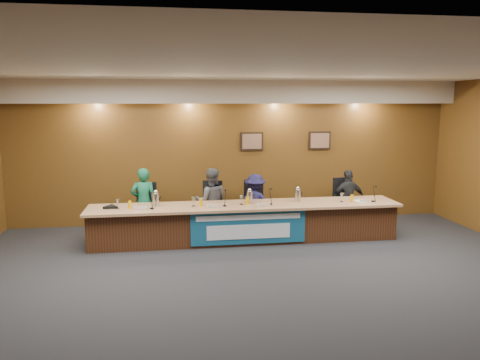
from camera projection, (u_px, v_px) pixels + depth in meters
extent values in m
plane|color=black|center=(270.00, 287.00, 7.00)|extent=(10.00, 10.00, 0.00)
cube|color=silver|center=(273.00, 68.00, 6.47)|extent=(10.00, 8.00, 0.04)
cube|color=#573714|center=(234.00, 152.00, 10.64)|extent=(10.00, 0.04, 3.20)
cube|color=beige|center=(236.00, 92.00, 10.17)|extent=(10.00, 0.50, 0.50)
cube|color=#402010|center=(245.00, 223.00, 9.28)|extent=(6.00, 0.80, 0.70)
cube|color=#A2744F|center=(246.00, 206.00, 9.17)|extent=(6.10, 0.95, 0.05)
cube|color=#135278|center=(249.00, 227.00, 8.87)|extent=(2.20, 0.02, 0.65)
cube|color=silver|center=(249.00, 217.00, 8.82)|extent=(2.00, 0.01, 0.10)
cube|color=silver|center=(249.00, 232.00, 8.87)|extent=(1.60, 0.01, 0.28)
cube|color=black|center=(252.00, 141.00, 10.62)|extent=(0.52, 0.04, 0.42)
cube|color=black|center=(320.00, 140.00, 10.85)|extent=(0.52, 0.04, 0.42)
imported|color=#12563A|center=(144.00, 202.00, 9.53)|extent=(0.54, 0.37, 1.42)
imported|color=#45474A|center=(211.00, 201.00, 9.73)|extent=(0.70, 0.56, 1.39)
imported|color=#151338|center=(255.00, 203.00, 9.88)|extent=(0.91, 0.71, 1.24)
imported|color=black|center=(348.00, 199.00, 10.17)|extent=(0.76, 0.32, 1.29)
cube|color=black|center=(144.00, 212.00, 9.66)|extent=(0.57, 0.57, 0.08)
cube|color=black|center=(211.00, 210.00, 9.86)|extent=(0.59, 0.59, 0.08)
cube|color=black|center=(254.00, 209.00, 10.00)|extent=(0.52, 0.52, 0.08)
cube|color=black|center=(346.00, 206.00, 10.30)|extent=(0.55, 0.55, 0.08)
cube|color=white|center=(140.00, 208.00, 8.66)|extent=(0.24, 0.08, 0.10)
cylinder|color=black|center=(152.00, 208.00, 8.77)|extent=(0.07, 0.07, 0.02)
cylinder|color=#DF9F00|center=(130.00, 205.00, 8.77)|extent=(0.06, 0.06, 0.15)
cylinder|color=silver|center=(118.00, 204.00, 8.76)|extent=(0.08, 0.08, 0.18)
cube|color=white|center=(214.00, 206.00, 8.84)|extent=(0.24, 0.08, 0.10)
cylinder|color=black|center=(225.00, 206.00, 8.99)|extent=(0.07, 0.07, 0.02)
cylinder|color=#DF9F00|center=(201.00, 202.00, 9.00)|extent=(0.06, 0.06, 0.15)
cylinder|color=silver|center=(193.00, 202.00, 8.97)|extent=(0.08, 0.08, 0.18)
cube|color=white|center=(264.00, 205.00, 8.94)|extent=(0.24, 0.08, 0.10)
cylinder|color=black|center=(270.00, 204.00, 9.15)|extent=(0.07, 0.07, 0.02)
cylinder|color=#DF9F00|center=(247.00, 201.00, 9.13)|extent=(0.06, 0.06, 0.15)
cylinder|color=silver|center=(241.00, 200.00, 9.12)|extent=(0.08, 0.08, 0.18)
cube|color=white|center=(365.00, 201.00, 9.29)|extent=(0.24, 0.08, 0.10)
cylinder|color=black|center=(373.00, 201.00, 9.41)|extent=(0.07, 0.07, 0.02)
cylinder|color=#DF9F00|center=(352.00, 198.00, 9.38)|extent=(0.06, 0.06, 0.15)
cylinder|color=silver|center=(342.00, 198.00, 9.37)|extent=(0.08, 0.08, 0.18)
cylinder|color=silver|center=(156.00, 200.00, 8.95)|extent=(0.13, 0.13, 0.26)
cylinder|color=silver|center=(250.00, 197.00, 9.21)|extent=(0.12, 0.12, 0.25)
cylinder|color=silver|center=(298.00, 196.00, 9.39)|extent=(0.12, 0.12, 0.25)
cylinder|color=black|center=(111.00, 207.00, 8.83)|extent=(0.32, 0.32, 0.05)
cube|color=white|center=(362.00, 201.00, 9.44)|extent=(0.26, 0.33, 0.01)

